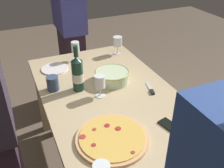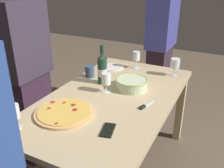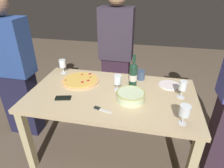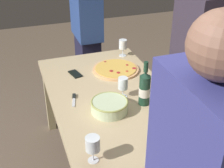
% 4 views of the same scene
% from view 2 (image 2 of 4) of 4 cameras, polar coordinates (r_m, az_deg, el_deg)
% --- Properties ---
extents(dining_table, '(1.60, 0.90, 0.75)m').
position_cam_2_polar(dining_table, '(1.97, 0.00, -5.10)').
color(dining_table, tan).
rests_on(dining_table, ground).
extents(pizza, '(0.40, 0.40, 0.03)m').
position_cam_2_polar(pizza, '(1.72, -10.76, -6.36)').
color(pizza, '#E2A871').
rests_on(pizza, dining_table).
extents(serving_bowl, '(0.26, 0.26, 0.08)m').
position_cam_2_polar(serving_bowl, '(2.03, 4.49, 0.14)').
color(serving_bowl, beige).
rests_on(serving_bowl, dining_table).
extents(wine_bottle, '(0.08, 0.08, 0.33)m').
position_cam_2_polar(wine_bottle, '(2.10, -2.23, 3.45)').
color(wine_bottle, '#1A3A29').
rests_on(wine_bottle, dining_table).
extents(wine_glass_near_pizza, '(0.08, 0.08, 0.16)m').
position_cam_2_polar(wine_glass_near_pizza, '(1.61, -21.53, -6.12)').
color(wine_glass_near_pizza, white).
rests_on(wine_glass_near_pizza, dining_table).
extents(wine_glass_by_bottle, '(0.07, 0.07, 0.17)m').
position_cam_2_polar(wine_glass_by_bottle, '(2.45, 5.56, 6.14)').
color(wine_glass_by_bottle, white).
rests_on(wine_glass_by_bottle, dining_table).
extents(wine_glass_far_left, '(0.07, 0.07, 0.16)m').
position_cam_2_polar(wine_glass_far_left, '(1.95, -1.34, 0.98)').
color(wine_glass_far_left, white).
rests_on(wine_glass_far_left, dining_table).
extents(wine_glass_far_right, '(0.08, 0.08, 0.16)m').
position_cam_2_polar(wine_glass_far_right, '(2.33, 14.14, 4.43)').
color(wine_glass_far_right, white).
rests_on(wine_glass_far_right, dining_table).
extents(cup_amber, '(0.08, 0.08, 0.10)m').
position_cam_2_polar(cup_amber, '(2.26, -5.05, 2.86)').
color(cup_amber, '#3A4B68').
rests_on(cup_amber, dining_table).
extents(side_plate, '(0.22, 0.22, 0.01)m').
position_cam_2_polar(side_plate, '(2.49, 0.11, 3.86)').
color(side_plate, white).
rests_on(side_plate, dining_table).
extents(cell_phone, '(0.16, 0.10, 0.01)m').
position_cam_2_polar(cell_phone, '(1.53, -0.93, -10.42)').
color(cell_phone, black).
rests_on(cell_phone, dining_table).
extents(pizza_knife, '(0.16, 0.06, 0.02)m').
position_cam_2_polar(pizza_knife, '(1.80, 7.50, -4.91)').
color(pizza_knife, silver).
rests_on(pizza_knife, dining_table).
extents(person_host, '(0.41, 0.24, 1.66)m').
position_cam_2_polar(person_host, '(2.23, -18.83, 2.52)').
color(person_host, '#301E2E').
rests_on(person_host, ground).
extents(person_guest_right, '(0.46, 0.24, 1.73)m').
position_cam_2_polar(person_guest_right, '(2.88, 11.05, 8.87)').
color(person_guest_right, '#342432').
rests_on(person_guest_right, ground).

